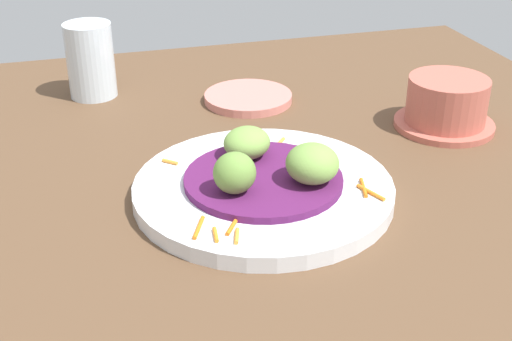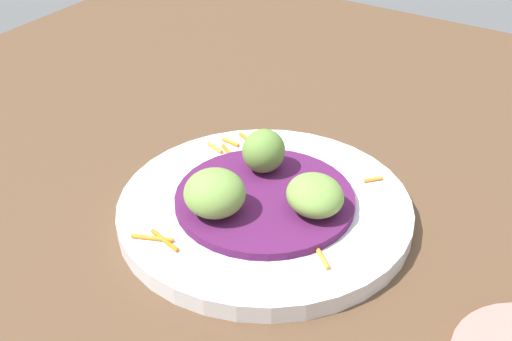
# 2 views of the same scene
# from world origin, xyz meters

# --- Properties ---
(table_surface) EXTENTS (1.10, 1.10, 0.02)m
(table_surface) POSITION_xyz_m (0.00, 0.00, 0.01)
(table_surface) COLOR brown
(table_surface) RESTS_ON ground
(main_plate) EXTENTS (0.27, 0.27, 0.02)m
(main_plate) POSITION_xyz_m (0.04, 0.02, 0.03)
(main_plate) COLOR silver
(main_plate) RESTS_ON table_surface
(cabbage_bed) EXTENTS (0.17, 0.17, 0.01)m
(cabbage_bed) POSITION_xyz_m (0.04, 0.02, 0.04)
(cabbage_bed) COLOR #51194C
(cabbage_bed) RESTS_ON main_plate
(carrot_garnish) EXTENTS (0.20, 0.20, 0.00)m
(carrot_garnish) POSITION_xyz_m (0.03, -0.01, 0.04)
(carrot_garnish) COLOR orange
(carrot_garnish) RESTS_ON main_plate
(guac_scoop_left) EXTENTS (0.07, 0.07, 0.03)m
(guac_scoop_left) POSITION_xyz_m (0.03, 0.07, 0.06)
(guac_scoop_left) COLOR #759E47
(guac_scoop_left) RESTS_ON cabbage_bed
(guac_scoop_center) EXTENTS (0.04, 0.04, 0.04)m
(guac_scoop_center) POSITION_xyz_m (-0.00, -0.00, 0.07)
(guac_scoop_center) COLOR olive
(guac_scoop_center) RESTS_ON cabbage_bed
(guac_scoop_right) EXTENTS (0.07, 0.07, 0.04)m
(guac_scoop_right) POSITION_xyz_m (0.08, 0.00, 0.07)
(guac_scoop_right) COLOR #759E47
(guac_scoop_right) RESTS_ON cabbage_bed
(side_plate_small) EXTENTS (0.12, 0.12, 0.01)m
(side_plate_small) POSITION_xyz_m (0.09, 0.29, 0.03)
(side_plate_small) COLOR tan
(side_plate_small) RESTS_ON table_surface
(terracotta_bowl) EXTENTS (0.13, 0.13, 0.07)m
(terracotta_bowl) POSITION_xyz_m (0.31, 0.13, 0.05)
(terracotta_bowl) COLOR #B75B4C
(terracotta_bowl) RESTS_ON table_surface
(water_glass) EXTENTS (0.07, 0.07, 0.10)m
(water_glass) POSITION_xyz_m (-0.11, 0.37, 0.07)
(water_glass) COLOR silver
(water_glass) RESTS_ON table_surface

